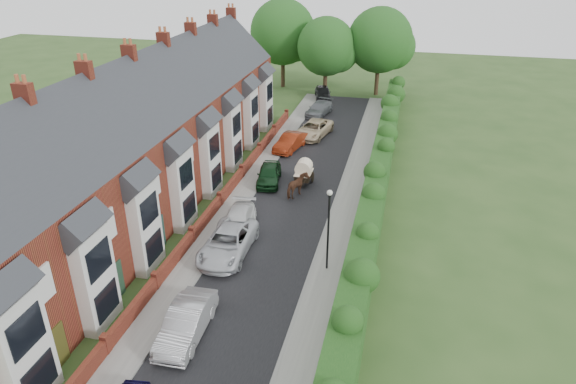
% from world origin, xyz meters
% --- Properties ---
extents(ground, '(140.00, 140.00, 0.00)m').
position_xyz_m(ground, '(0.00, 0.00, 0.00)').
color(ground, '#2D4C1E').
rests_on(ground, ground).
extents(road, '(6.00, 58.00, 0.02)m').
position_xyz_m(road, '(-0.50, 11.00, 0.01)').
color(road, black).
rests_on(road, ground).
extents(pavement_hedge_side, '(2.20, 58.00, 0.12)m').
position_xyz_m(pavement_hedge_side, '(3.60, 11.00, 0.06)').
color(pavement_hedge_side, gray).
rests_on(pavement_hedge_side, ground).
extents(pavement_house_side, '(1.70, 58.00, 0.12)m').
position_xyz_m(pavement_house_side, '(-4.35, 11.00, 0.06)').
color(pavement_house_side, gray).
rests_on(pavement_house_side, ground).
extents(kerb_hedge_side, '(0.18, 58.00, 0.13)m').
position_xyz_m(kerb_hedge_side, '(2.55, 11.00, 0.07)').
color(kerb_hedge_side, gray).
rests_on(kerb_hedge_side, ground).
extents(kerb_house_side, '(0.18, 58.00, 0.13)m').
position_xyz_m(kerb_house_side, '(-3.55, 11.00, 0.07)').
color(kerb_house_side, gray).
rests_on(kerb_house_side, ground).
extents(hedge, '(2.10, 58.00, 2.85)m').
position_xyz_m(hedge, '(5.40, 11.00, 1.60)').
color(hedge, '#133B13').
rests_on(hedge, ground).
extents(terrace_row, '(9.05, 40.50, 11.50)m').
position_xyz_m(terrace_row, '(-10.87, 9.98, 4.47)').
color(terrace_row, maroon).
rests_on(terrace_row, ground).
extents(garden_wall_row, '(0.35, 40.35, 1.10)m').
position_xyz_m(garden_wall_row, '(-5.35, 10.00, 0.46)').
color(garden_wall_row, maroon).
rests_on(garden_wall_row, ground).
extents(lamppost, '(0.32, 0.32, 5.16)m').
position_xyz_m(lamppost, '(3.40, 4.00, 3.30)').
color(lamppost, black).
rests_on(lamppost, ground).
extents(tree_far_left, '(7.14, 6.80, 9.29)m').
position_xyz_m(tree_far_left, '(-2.65, 40.08, 5.71)').
color(tree_far_left, '#332316').
rests_on(tree_far_left, ground).
extents(tree_far_right, '(7.98, 7.60, 10.31)m').
position_xyz_m(tree_far_right, '(3.39, 42.08, 6.31)').
color(tree_far_right, '#332316').
rests_on(tree_far_right, ground).
extents(tree_far_back, '(8.40, 8.00, 10.82)m').
position_xyz_m(tree_far_back, '(-8.59, 43.08, 6.62)').
color(tree_far_back, '#332316').
rests_on(tree_far_back, ground).
extents(car_silver_a, '(1.83, 4.82, 1.57)m').
position_xyz_m(car_silver_a, '(-2.24, -2.98, 0.78)').
color(car_silver_a, '#9D9DA1').
rests_on(car_silver_a, ground).
extents(car_silver_b, '(2.66, 5.65, 1.56)m').
position_xyz_m(car_silver_b, '(-2.72, 4.28, 0.78)').
color(car_silver_b, silver).
rests_on(car_silver_b, ground).
extents(car_white, '(2.45, 4.92, 1.37)m').
position_xyz_m(car_white, '(-3.00, 7.00, 0.69)').
color(car_white, silver).
rests_on(car_white, ground).
extents(car_green, '(2.38, 4.49, 1.45)m').
position_xyz_m(car_green, '(-3.00, 14.60, 0.73)').
color(car_green, black).
rests_on(car_green, ground).
extents(car_red, '(2.45, 4.66, 1.46)m').
position_xyz_m(car_red, '(-3.00, 21.80, 0.73)').
color(car_red, maroon).
rests_on(car_red, ground).
extents(car_beige, '(3.47, 5.70, 1.48)m').
position_xyz_m(car_beige, '(-1.60, 25.70, 0.74)').
color(car_beige, '#CBB692').
rests_on(car_beige, ground).
extents(car_grey, '(2.73, 5.02, 1.38)m').
position_xyz_m(car_grey, '(-2.30, 32.41, 0.69)').
color(car_grey, slate).
rests_on(car_grey, ground).
extents(car_black, '(2.80, 4.76, 1.52)m').
position_xyz_m(car_black, '(-3.00, 38.60, 0.76)').
color(car_black, black).
rests_on(car_black, ground).
extents(horse, '(1.59, 2.25, 1.74)m').
position_xyz_m(horse, '(-0.30, 12.73, 0.87)').
color(horse, '#4C2C1C').
rests_on(horse, ground).
extents(horse_cart, '(1.29, 2.85, 2.05)m').
position_xyz_m(horse_cart, '(-0.30, 14.94, 1.17)').
color(horse_cart, black).
rests_on(horse_cart, ground).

